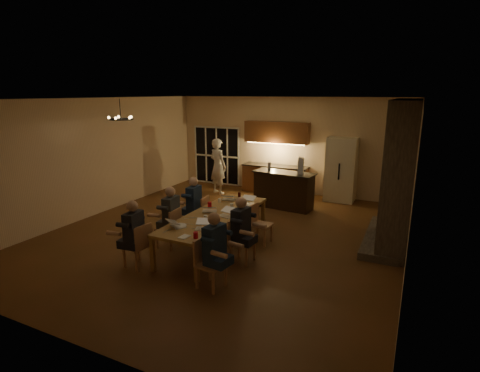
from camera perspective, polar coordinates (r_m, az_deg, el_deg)
name	(u,v)px	position (r m, az deg, el deg)	size (l,w,h in m)	color
floor	(225,234)	(9.14, -2.23, -7.35)	(9.00, 9.00, 0.00)	brown
back_wall	(287,145)	(12.80, 7.23, 6.17)	(8.00, 0.04, 3.20)	beige
left_wall	(97,157)	(11.12, -21.01, 4.16)	(0.04, 9.00, 3.20)	beige
right_wall	(415,188)	(7.71, 25.11, -0.31)	(0.04, 9.00, 3.20)	beige
ceiling	(224,98)	(8.51, -2.44, 13.27)	(8.00, 9.00, 0.04)	white
french_doors	(217,156)	(13.91, -3.53, 4.60)	(1.86, 0.08, 2.10)	black
fireplace	(400,174)	(8.89, 23.22, 1.65)	(0.58, 2.50, 3.20)	#5E564A
kitchenette	(275,158)	(12.66, 5.42, 4.30)	(2.24, 0.68, 2.40)	brown
refrigerator	(341,170)	(12.08, 15.16, 2.43)	(0.90, 0.68, 2.00)	beige
dining_table	(216,230)	(8.35, -3.72, -6.73)	(1.10, 3.28, 0.75)	#AB7344
bar_island	(284,190)	(11.10, 6.66, -0.61)	(1.80, 0.68, 1.08)	black
chair_left_near	(137,245)	(7.66, -15.44, -8.66)	(0.44, 0.44, 0.89)	tan
chair_left_mid	(168,228)	(8.42, -10.89, -6.28)	(0.44, 0.44, 0.89)	tan
chair_left_far	(198,214)	(9.25, -6.45, -4.23)	(0.44, 0.44, 0.89)	tan
chair_right_near	(211,264)	(6.65, -4.42, -11.75)	(0.44, 0.44, 0.89)	tan
chair_right_mid	(243,241)	(7.56, 0.38, -8.41)	(0.44, 0.44, 0.89)	tan
chair_right_far	(261,224)	(8.49, 3.23, -5.86)	(0.44, 0.44, 0.89)	tan
person_left_near	(134,235)	(7.48, -15.82, -7.23)	(0.60, 0.60, 1.38)	#23242D
person_right_near	(215,251)	(6.55, -3.89, -9.79)	(0.60, 0.60, 1.38)	navy
person_left_mid	(171,217)	(8.33, -10.41, -4.71)	(0.60, 0.60, 1.38)	#34383D
person_right_mid	(241,231)	(7.42, 0.16, -6.85)	(0.60, 0.60, 1.38)	#23242D
person_left_far	(194,205)	(9.14, -6.99, -2.87)	(0.60, 0.60, 1.38)	navy
standing_person	(218,166)	(12.56, -3.39, 3.03)	(0.68, 0.45, 1.87)	silver
chandelier	(121,119)	(8.97, -17.69, 9.67)	(0.54, 0.54, 0.03)	black
laptop_a	(178,221)	(7.53, -9.44, -5.31)	(0.32, 0.28, 0.23)	silver
laptop_b	(204,224)	(7.33, -5.57, -5.74)	(0.32, 0.28, 0.23)	silver
laptop_c	(209,207)	(8.38, -4.68, -3.14)	(0.32, 0.28, 0.23)	silver
laptop_d	(226,211)	(8.03, -2.18, -3.88)	(0.32, 0.28, 0.23)	silver
laptop_e	(229,195)	(9.25, -1.72, -1.44)	(0.32, 0.28, 0.23)	silver
laptop_f	(247,199)	(8.91, 1.08, -2.04)	(0.32, 0.28, 0.23)	silver
mug_front	(206,218)	(7.86, -5.26, -4.83)	(0.08, 0.08, 0.10)	white
mug_mid	(232,206)	(8.63, -1.26, -3.02)	(0.09, 0.09, 0.10)	white
mug_back	(220,200)	(9.05, -3.12, -2.22)	(0.08, 0.08, 0.10)	white
redcup_near	(196,235)	(6.92, -6.77, -7.45)	(0.09, 0.09, 0.12)	red
redcup_mid	(210,204)	(8.72, -4.65, -2.82)	(0.09, 0.09, 0.12)	red
can_silver	(199,221)	(7.65, -6.28, -5.30)	(0.06, 0.06, 0.12)	#B2B2B7
can_cola	(239,195)	(9.52, -0.11, -1.32)	(0.07, 0.07, 0.12)	#3F0F0C
can_right	(235,210)	(8.26, -0.78, -3.73)	(0.06, 0.06, 0.12)	#B2B2B7
plate_near	(218,225)	(7.52, -3.37, -5.99)	(0.25, 0.25, 0.02)	white
plate_left	(180,226)	(7.59, -9.11, -5.98)	(0.26, 0.26, 0.02)	white
plate_far	(247,206)	(8.76, 1.08, -3.04)	(0.25, 0.25, 0.02)	white
notepad	(184,237)	(7.02, -8.48, -7.66)	(0.16, 0.22, 0.01)	white
bar_bottle	(269,166)	(11.19, 4.48, 3.03)	(0.09, 0.09, 0.24)	#99999E
bar_blender	(301,166)	(10.74, 9.25, 3.04)	(0.15, 0.15, 0.47)	silver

